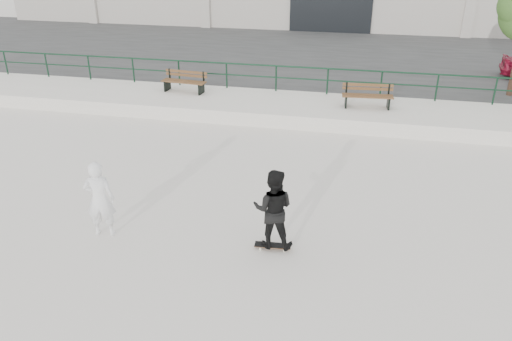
% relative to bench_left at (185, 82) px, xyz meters
% --- Properties ---
extents(ground, '(120.00, 120.00, 0.00)m').
position_rel_bench_left_xyz_m(ground, '(4.48, -9.97, -0.90)').
color(ground, silver).
rests_on(ground, ground).
extents(ledge, '(30.00, 3.00, 0.50)m').
position_rel_bench_left_xyz_m(ledge, '(4.48, -0.47, -0.65)').
color(ledge, white).
rests_on(ledge, ground).
extents(parking_strip, '(60.00, 14.00, 0.50)m').
position_rel_bench_left_xyz_m(parking_strip, '(4.48, 8.03, -0.65)').
color(parking_strip, '#383838').
rests_on(parking_strip, ground).
extents(railing, '(28.00, 0.06, 1.03)m').
position_rel_bench_left_xyz_m(railing, '(4.48, 0.83, 0.34)').
color(railing, '#133421').
rests_on(railing, ledge).
extents(bench_left, '(1.80, 0.69, 0.81)m').
position_rel_bench_left_xyz_m(bench_left, '(0.00, 0.00, 0.00)').
color(bench_left, brown).
rests_on(bench_left, ledge).
extents(bench_right, '(1.82, 0.66, 0.82)m').
position_rel_bench_left_xyz_m(bench_right, '(7.00, -0.41, 0.01)').
color(bench_right, brown).
rests_on(bench_right, ledge).
extents(skateboard, '(0.79, 0.27, 0.09)m').
position_rel_bench_left_xyz_m(skateboard, '(5.21, -9.11, -0.83)').
color(skateboard, black).
rests_on(skateboard, ground).
extents(standing_skater, '(0.89, 0.71, 1.78)m').
position_rel_bench_left_xyz_m(standing_skater, '(5.21, -9.11, 0.08)').
color(standing_skater, black).
rests_on(standing_skater, skateboard).
extents(seated_skater, '(0.74, 0.57, 1.80)m').
position_rel_bench_left_xyz_m(seated_skater, '(1.38, -9.36, 0.00)').
color(seated_skater, white).
rests_on(seated_skater, ground).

